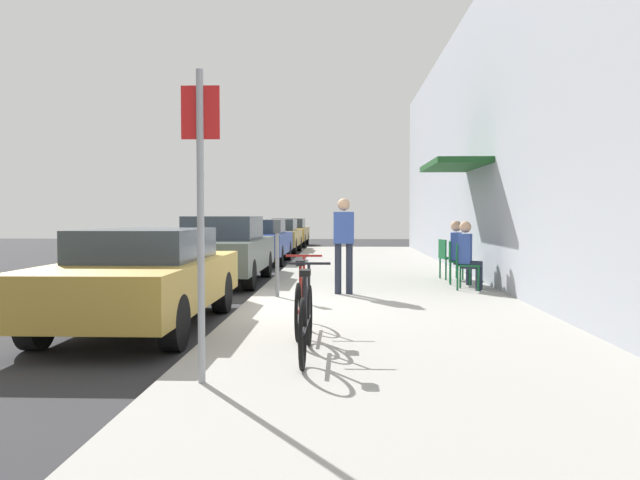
# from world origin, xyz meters

# --- Properties ---
(ground_plane) EXTENTS (60.00, 60.00, 0.00)m
(ground_plane) POSITION_xyz_m (0.00, 0.00, 0.00)
(ground_plane) COLOR #2D2D30
(sidewalk_slab) EXTENTS (4.50, 32.00, 0.12)m
(sidewalk_slab) POSITION_xyz_m (2.25, 2.00, 0.06)
(sidewalk_slab) COLOR #9E9B93
(sidewalk_slab) RESTS_ON ground_plane
(building_facade) EXTENTS (1.40, 32.00, 6.35)m
(building_facade) POSITION_xyz_m (4.65, 2.01, 3.17)
(building_facade) COLOR #999EA8
(building_facade) RESTS_ON ground_plane
(parked_car_0) EXTENTS (1.80, 4.40, 1.33)m
(parked_car_0) POSITION_xyz_m (-1.10, -1.33, 0.70)
(parked_car_0) COLOR #A58433
(parked_car_0) RESTS_ON ground_plane
(parked_car_1) EXTENTS (1.80, 4.40, 1.50)m
(parked_car_1) POSITION_xyz_m (-1.10, 4.21, 0.77)
(parked_car_1) COLOR #47514C
(parked_car_1) RESTS_ON ground_plane
(parked_car_2) EXTENTS (1.80, 4.40, 1.38)m
(parked_car_2) POSITION_xyz_m (-1.10, 9.98, 0.72)
(parked_car_2) COLOR navy
(parked_car_2) RESTS_ON ground_plane
(parked_car_3) EXTENTS (1.80, 4.40, 1.36)m
(parked_car_3) POSITION_xyz_m (-1.10, 15.26, 0.71)
(parked_car_3) COLOR #A58433
(parked_car_3) RESTS_ON ground_plane
(parked_car_4) EXTENTS (1.80, 4.40, 1.36)m
(parked_car_4) POSITION_xyz_m (-1.10, 20.82, 0.71)
(parked_car_4) COLOR #A58433
(parked_car_4) RESTS_ON ground_plane
(parking_meter) EXTENTS (0.12, 0.10, 1.32)m
(parking_meter) POSITION_xyz_m (0.45, 1.02, 0.89)
(parking_meter) COLOR slate
(parking_meter) RESTS_ON sidewalk_slab
(street_sign) EXTENTS (0.32, 0.06, 2.60)m
(street_sign) POSITION_xyz_m (0.40, -4.43, 1.64)
(street_sign) COLOR gray
(street_sign) RESTS_ON sidewalk_slab
(bicycle_0) EXTENTS (0.46, 1.71, 0.90)m
(bicycle_0) POSITION_xyz_m (1.22, -3.48, 0.48)
(bicycle_0) COLOR black
(bicycle_0) RESTS_ON sidewalk_slab
(bicycle_1) EXTENTS (0.46, 1.71, 0.90)m
(bicycle_1) POSITION_xyz_m (1.09, -2.23, 0.48)
(bicycle_1) COLOR black
(bicycle_1) RESTS_ON sidewalk_slab
(cafe_chair_0) EXTENTS (0.56, 0.56, 0.87)m
(cafe_chair_0) POSITION_xyz_m (3.87, 2.19, 0.62)
(cafe_chair_0) COLOR #14592D
(cafe_chair_0) RESTS_ON sidewalk_slab
(seated_patron_0) EXTENTS (0.51, 0.46, 1.29)m
(seated_patron_0) POSITION_xyz_m (3.93, 2.17, 0.82)
(seated_patron_0) COLOR #232838
(seated_patron_0) RESTS_ON sidewalk_slab
(cafe_chair_1) EXTENTS (0.50, 0.50, 0.87)m
(cafe_chair_1) POSITION_xyz_m (3.87, 3.12, 0.62)
(cafe_chair_1) COLOR #14592D
(cafe_chair_1) RESTS_ON sidewalk_slab
(seated_patron_1) EXTENTS (0.47, 0.41, 1.29)m
(seated_patron_1) POSITION_xyz_m (3.93, 3.11, 0.82)
(seated_patron_1) COLOR #232838
(seated_patron_1) RESTS_ON sidewalk_slab
(cafe_chair_2) EXTENTS (0.51, 0.51, 0.87)m
(cafe_chair_2) POSITION_xyz_m (3.87, 4.08, 0.62)
(cafe_chair_2) COLOR #14592D
(cafe_chair_2) RESTS_ON sidewalk_slab
(pedestrian_standing) EXTENTS (0.36, 0.22, 1.70)m
(pedestrian_standing) POSITION_xyz_m (1.59, 1.45, 1.12)
(pedestrian_standing) COLOR #232838
(pedestrian_standing) RESTS_ON sidewalk_slab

